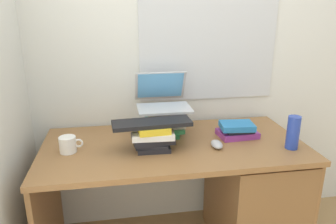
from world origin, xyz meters
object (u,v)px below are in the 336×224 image
(desk, at_px, (235,191))
(water_bottle, at_px, (293,133))
(book_stack_side, at_px, (237,130))
(mug, at_px, (68,144))
(keyboard, at_px, (152,123))
(computer_mouse, at_px, (217,144))
(book_stack_tall, at_px, (165,122))
(laptop, at_px, (162,99))
(book_stack_keyboard_riser, at_px, (153,137))

(desk, height_order, water_bottle, water_bottle)
(book_stack_side, bearing_deg, mug, -176.69)
(keyboard, bearing_deg, computer_mouse, -9.57)
(desk, height_order, computer_mouse, computer_mouse)
(desk, relative_size, book_stack_side, 6.31)
(book_stack_tall, distance_m, water_bottle, 0.72)
(book_stack_side, bearing_deg, water_bottle, -41.53)
(laptop, bearing_deg, book_stack_keyboard_riser, -109.78)
(book_stack_side, bearing_deg, book_stack_tall, 166.19)
(laptop, height_order, water_bottle, laptop)
(mug, bearing_deg, keyboard, -4.58)
(book_stack_side, distance_m, laptop, 0.49)
(book_stack_keyboard_riser, relative_size, computer_mouse, 2.22)
(laptop, bearing_deg, book_stack_tall, -87.49)
(book_stack_side, relative_size, laptop, 0.74)
(book_stack_tall, distance_m, mug, 0.57)
(book_stack_keyboard_riser, relative_size, book_stack_side, 0.99)
(desk, bearing_deg, mug, 179.54)
(book_stack_keyboard_riser, relative_size, laptop, 0.74)
(water_bottle, bearing_deg, book_stack_side, 138.47)
(keyboard, bearing_deg, book_stack_keyboard_riser, 12.07)
(desk, height_order, keyboard, keyboard)
(book_stack_tall, distance_m, laptop, 0.14)
(laptop, xyz_separation_m, keyboard, (-0.10, -0.26, -0.06))
(keyboard, relative_size, mug, 3.36)
(book_stack_keyboard_riser, height_order, computer_mouse, book_stack_keyboard_riser)
(book_stack_keyboard_riser, xyz_separation_m, laptop, (0.09, 0.26, 0.14))
(mug, relative_size, water_bottle, 0.68)
(desk, distance_m, keyboard, 0.70)
(laptop, bearing_deg, desk, -29.24)
(book_stack_keyboard_riser, bearing_deg, mug, 175.63)
(book_stack_tall, relative_size, water_bottle, 1.39)
(book_stack_keyboard_riser, bearing_deg, keyboard, -164.56)
(book_stack_tall, xyz_separation_m, book_stack_side, (0.42, -0.10, -0.04))
(water_bottle, bearing_deg, keyboard, 171.28)
(computer_mouse, bearing_deg, keyboard, 173.80)
(mug, xyz_separation_m, water_bottle, (1.20, -0.15, 0.05))
(water_bottle, bearing_deg, laptop, 150.41)
(book_stack_keyboard_riser, bearing_deg, book_stack_side, 9.92)
(book_stack_tall, xyz_separation_m, book_stack_keyboard_riser, (-0.10, -0.19, -0.01))
(desk, distance_m, mug, 1.03)
(book_stack_side, distance_m, keyboard, 0.54)
(laptop, bearing_deg, computer_mouse, -49.08)
(laptop, distance_m, mug, 0.61)
(desk, xyz_separation_m, book_stack_tall, (-0.41, 0.17, 0.42))
(laptop, relative_size, mug, 2.51)
(desk, relative_size, water_bottle, 8.02)
(book_stack_tall, bearing_deg, book_stack_side, -13.81)
(laptop, bearing_deg, mug, -157.71)
(desk, bearing_deg, book_stack_side, 78.14)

